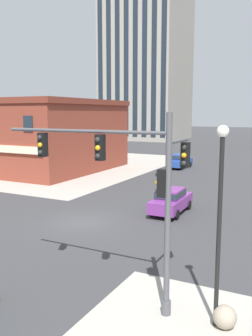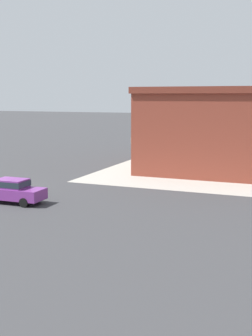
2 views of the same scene
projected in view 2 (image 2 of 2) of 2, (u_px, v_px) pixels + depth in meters
name	position (u px, v px, depth m)	size (l,w,h in m)	color
ground_plane	(0.00, 187.00, 36.95)	(320.00, 320.00, 0.00)	#38383A
car_main_northbound_near	(13.00, 190.00, 31.34)	(1.96, 4.44, 1.68)	#7A3389
storefront_block_near_corner	(238.00, 126.00, 48.96)	(23.25, 16.46, 8.20)	brown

